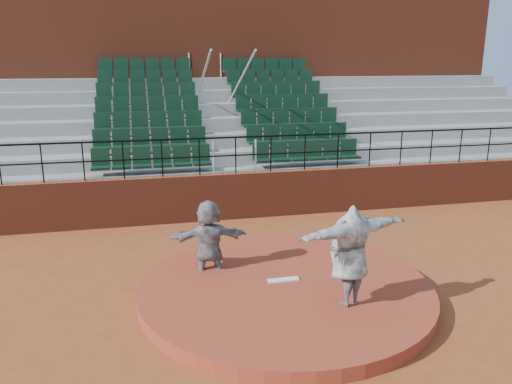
# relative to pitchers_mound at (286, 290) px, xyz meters

# --- Properties ---
(ground) EXTENTS (90.00, 90.00, 0.00)m
(ground) POSITION_rel_pitchers_mound_xyz_m (0.00, 0.00, -0.12)
(ground) COLOR brown
(ground) RESTS_ON ground
(pitchers_mound) EXTENTS (5.50, 5.50, 0.25)m
(pitchers_mound) POSITION_rel_pitchers_mound_xyz_m (0.00, 0.00, 0.00)
(pitchers_mound) COLOR #963821
(pitchers_mound) RESTS_ON ground
(pitching_rubber) EXTENTS (0.60, 0.15, 0.03)m
(pitching_rubber) POSITION_rel_pitchers_mound_xyz_m (0.00, 0.15, 0.14)
(pitching_rubber) COLOR white
(pitching_rubber) RESTS_ON pitchers_mound
(boundary_wall) EXTENTS (24.00, 0.30, 1.30)m
(boundary_wall) POSITION_rel_pitchers_mound_xyz_m (0.00, 5.00, 0.53)
(boundary_wall) COLOR maroon
(boundary_wall) RESTS_ON ground
(wall_railing) EXTENTS (24.04, 0.05, 1.03)m
(wall_railing) POSITION_rel_pitchers_mound_xyz_m (0.00, 5.00, 1.90)
(wall_railing) COLOR black
(wall_railing) RESTS_ON boundary_wall
(seating_deck) EXTENTS (24.00, 5.97, 4.63)m
(seating_deck) POSITION_rel_pitchers_mound_xyz_m (0.00, 8.65, 1.32)
(seating_deck) COLOR gray
(seating_deck) RESTS_ON ground
(press_box_facade) EXTENTS (24.00, 3.00, 7.10)m
(press_box_facade) POSITION_rel_pitchers_mound_xyz_m (0.00, 12.60, 3.43)
(press_box_facade) COLOR maroon
(press_box_facade) RESTS_ON ground
(pitcher) EXTENTS (2.27, 1.17, 1.78)m
(pitcher) POSITION_rel_pitchers_mound_xyz_m (0.82, -0.98, 1.02)
(pitcher) COLOR black
(pitcher) RESTS_ON pitchers_mound
(fielder) EXTENTS (1.58, 0.57, 1.68)m
(fielder) POSITION_rel_pitchers_mound_xyz_m (-1.30, 1.05, 0.72)
(fielder) COLOR black
(fielder) RESTS_ON ground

